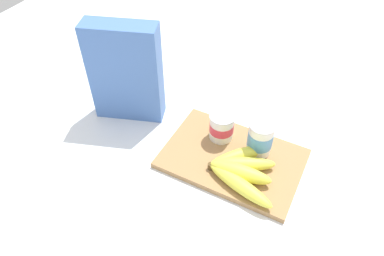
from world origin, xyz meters
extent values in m
plane|color=white|center=(0.00, 0.00, 0.00)|extent=(2.40, 2.40, 0.00)
cube|color=#A37A4C|center=(0.00, 0.00, 0.01)|extent=(0.36, 0.24, 0.02)
cube|color=#4770B7|center=(-0.34, 0.03, 0.15)|extent=(0.21, 0.13, 0.29)
cylinder|color=white|center=(-0.06, 0.05, 0.05)|extent=(0.06, 0.06, 0.08)
cylinder|color=#DB384C|center=(-0.06, 0.05, 0.05)|extent=(0.07, 0.07, 0.03)
cylinder|color=silver|center=(-0.06, 0.05, 0.09)|extent=(0.07, 0.07, 0.00)
cylinder|color=white|center=(0.05, 0.05, 0.06)|extent=(0.06, 0.06, 0.09)
cylinder|color=#5193D1|center=(0.05, 0.05, 0.06)|extent=(0.07, 0.07, 0.04)
cylinder|color=silver|center=(0.05, 0.05, 0.11)|extent=(0.07, 0.07, 0.00)
ellipsoid|color=yellow|center=(0.05, -0.09, 0.03)|extent=(0.19, 0.08, 0.03)
ellipsoid|color=yellow|center=(0.04, -0.06, 0.04)|extent=(0.16, 0.06, 0.04)
ellipsoid|color=yellow|center=(0.04, -0.03, 0.03)|extent=(0.16, 0.11, 0.04)
ellipsoid|color=yellow|center=(0.02, 0.00, 0.03)|extent=(0.14, 0.15, 0.04)
cylinder|color=brown|center=(-0.03, -0.06, 0.02)|extent=(0.01, 0.01, 0.02)
camera|label=1|loc=(0.19, -0.59, 0.73)|focal=33.31mm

